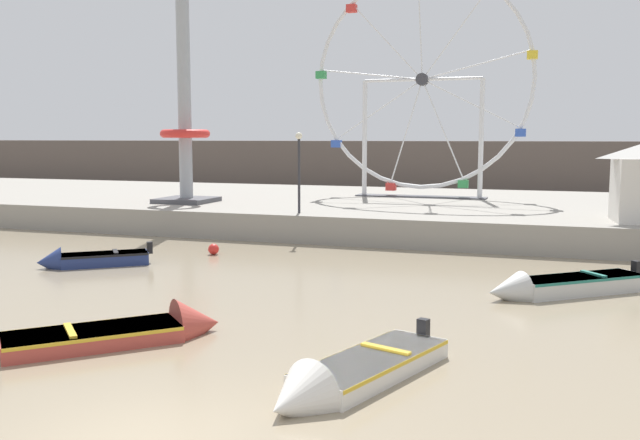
{
  "coord_description": "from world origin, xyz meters",
  "views": [
    {
      "loc": [
        6.1,
        -8.97,
        4.74
      ],
      "look_at": [
        -1.63,
        13.55,
        1.9
      ],
      "focal_mm": 39.06,
      "sensor_mm": 36.0,
      "label": 1
    }
  ],
  "objects": [
    {
      "name": "ground_plane",
      "position": [
        0.0,
        0.0,
        0.0
      ],
      "size": [
        240.0,
        240.0,
        0.0
      ],
      "primitive_type": "plane",
      "color": "gray"
    },
    {
      "name": "quay_promenade",
      "position": [
        0.0,
        29.27,
        0.63
      ],
      "size": [
        110.0,
        18.94,
        1.26
      ],
      "primitive_type": "cube",
      "color": "gray",
      "rests_on": "ground_plane"
    },
    {
      "name": "distant_town_skyline",
      "position": [
        0.0,
        54.02,
        2.2
      ],
      "size": [
        140.0,
        3.0,
        4.4
      ],
      "primitive_type": "cube",
      "color": "#564C47",
      "rests_on": "ground_plane"
    },
    {
      "name": "motorboat_pale_grey",
      "position": [
        6.17,
        12.81,
        0.29
      ],
      "size": [
        4.87,
        4.31,
        1.16
      ],
      "rotation": [
        0.0,
        0.0,
        3.83
      ],
      "color": "silver",
      "rests_on": "ground_plane"
    },
    {
      "name": "motorboat_faded_red",
      "position": [
        -3.1,
        4.72,
        0.21
      ],
      "size": [
        4.48,
        4.51,
        1.38
      ],
      "rotation": [
        0.0,
        0.0,
        0.79
      ],
      "color": "#B24238",
      "rests_on": "ground_plane"
    },
    {
      "name": "motorboat_white_red_stripe",
      "position": [
        2.39,
        3.19,
        0.21
      ],
      "size": [
        2.83,
        5.11,
        1.27
      ],
      "rotation": [
        0.0,
        0.0,
        4.38
      ],
      "color": "silver",
      "rests_on": "ground_plane"
    },
    {
      "name": "motorboat_navy_blue",
      "position": [
        -10.29,
        12.19,
        0.25
      ],
      "size": [
        3.74,
        3.32,
        1.1
      ],
      "rotation": [
        0.0,
        0.0,
        3.82
      ],
      "color": "navy",
      "rests_on": "ground_plane"
    },
    {
      "name": "ferris_wheel_white_frame",
      "position": [
        -1.49,
        31.18,
        7.82
      ],
      "size": [
        12.69,
        1.2,
        13.05
      ],
      "color": "silver",
      "rests_on": "quay_promenade"
    },
    {
      "name": "drop_tower_steel_tower",
      "position": [
        -12.8,
        23.96,
        6.45
      ],
      "size": [
        2.8,
        2.8,
        13.73
      ],
      "color": "#999EA3",
      "rests_on": "quay_promenade"
    },
    {
      "name": "promenade_lamp_near",
      "position": [
        -5.21,
        21.0,
        3.7
      ],
      "size": [
        0.32,
        0.32,
        3.7
      ],
      "color": "#2D2D33",
      "rests_on": "quay_promenade"
    },
    {
      "name": "mooring_buoy_orange",
      "position": [
        -7.06,
        16.02,
        0.22
      ],
      "size": [
        0.44,
        0.44,
        0.44
      ],
      "primitive_type": "sphere",
      "color": "red",
      "rests_on": "ground_plane"
    }
  ]
}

